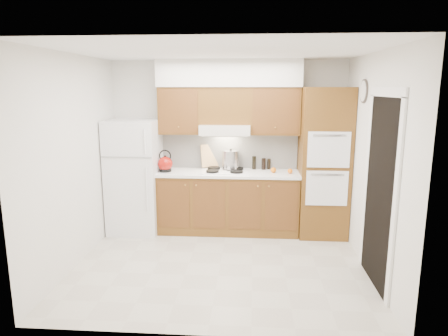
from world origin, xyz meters
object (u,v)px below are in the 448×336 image
at_px(kettle, 165,164).
at_px(stock_pot, 231,160).
at_px(oven_cabinet, 324,163).
at_px(fridge, 135,176).

xyz_separation_m(kettle, stock_pot, (0.98, 0.19, 0.04)).
bearing_deg(stock_pot, kettle, -169.04).
distance_m(oven_cabinet, kettle, 2.37).
bearing_deg(oven_cabinet, stock_pot, 173.73).
distance_m(oven_cabinet, stock_pot, 1.39).
height_order(oven_cabinet, stock_pot, oven_cabinet).
bearing_deg(stock_pot, fridge, -172.69).
bearing_deg(fridge, kettle, -0.33).
xyz_separation_m(fridge, stock_pot, (1.46, 0.19, 0.24)).
height_order(fridge, oven_cabinet, oven_cabinet).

